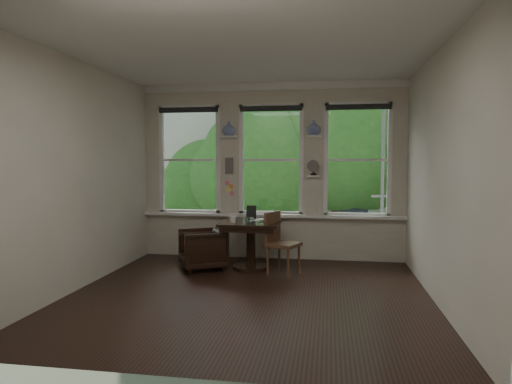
% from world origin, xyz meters
% --- Properties ---
extents(ground, '(4.50, 4.50, 0.00)m').
position_xyz_m(ground, '(0.00, 0.00, 0.00)').
color(ground, black).
rests_on(ground, ground).
extents(ceiling, '(4.50, 4.50, 0.00)m').
position_xyz_m(ceiling, '(0.00, 0.00, 3.00)').
color(ceiling, silver).
rests_on(ceiling, ground).
extents(wall_back, '(4.50, 0.00, 4.50)m').
position_xyz_m(wall_back, '(0.00, 2.25, 1.50)').
color(wall_back, beige).
rests_on(wall_back, ground).
extents(wall_front, '(4.50, 0.00, 4.50)m').
position_xyz_m(wall_front, '(0.00, -2.25, 1.50)').
color(wall_front, beige).
rests_on(wall_front, ground).
extents(wall_left, '(0.00, 4.50, 4.50)m').
position_xyz_m(wall_left, '(-2.25, 0.00, 1.50)').
color(wall_left, beige).
rests_on(wall_left, ground).
extents(wall_right, '(0.00, 4.50, 4.50)m').
position_xyz_m(wall_right, '(2.25, 0.00, 1.50)').
color(wall_right, beige).
rests_on(wall_right, ground).
extents(window_left, '(1.10, 0.12, 1.90)m').
position_xyz_m(window_left, '(-1.45, 2.25, 1.70)').
color(window_left, white).
rests_on(window_left, ground).
extents(window_center, '(1.10, 0.12, 1.90)m').
position_xyz_m(window_center, '(0.00, 2.25, 1.70)').
color(window_center, white).
rests_on(window_center, ground).
extents(window_right, '(1.10, 0.12, 1.90)m').
position_xyz_m(window_right, '(1.45, 2.25, 1.70)').
color(window_right, white).
rests_on(window_right, ground).
extents(shelf_left, '(0.26, 0.16, 0.03)m').
position_xyz_m(shelf_left, '(-0.72, 2.15, 2.10)').
color(shelf_left, white).
rests_on(shelf_left, ground).
extents(shelf_right, '(0.26, 0.16, 0.03)m').
position_xyz_m(shelf_right, '(0.72, 2.15, 2.10)').
color(shelf_right, white).
rests_on(shelf_right, ground).
extents(intercom, '(0.14, 0.06, 0.28)m').
position_xyz_m(intercom, '(-0.72, 2.18, 1.60)').
color(intercom, '#59544F').
rests_on(intercom, ground).
extents(sticky_notes, '(0.16, 0.01, 0.24)m').
position_xyz_m(sticky_notes, '(-0.72, 2.19, 1.25)').
color(sticky_notes, pink).
rests_on(sticky_notes, ground).
extents(desk_fan, '(0.20, 0.20, 0.24)m').
position_xyz_m(desk_fan, '(0.72, 2.13, 1.53)').
color(desk_fan, '#59544F').
rests_on(desk_fan, ground).
extents(vase_left, '(0.24, 0.24, 0.25)m').
position_xyz_m(vase_left, '(-0.72, 2.15, 2.24)').
color(vase_left, silver).
rests_on(vase_left, shelf_left).
extents(vase_right, '(0.24, 0.24, 0.25)m').
position_xyz_m(vase_right, '(0.72, 2.15, 2.24)').
color(vase_right, silver).
rests_on(vase_right, shelf_right).
extents(table, '(0.90, 0.90, 0.75)m').
position_xyz_m(table, '(-0.20, 1.35, 0.38)').
color(table, black).
rests_on(table, ground).
extents(armchair_left, '(0.92, 0.91, 0.62)m').
position_xyz_m(armchair_left, '(-0.95, 1.23, 0.31)').
color(armchair_left, black).
rests_on(armchair_left, ground).
extents(cushion_red, '(0.45, 0.45, 0.06)m').
position_xyz_m(cushion_red, '(-0.95, 1.23, 0.45)').
color(cushion_red, maroon).
rests_on(cushion_red, armchair_left).
extents(side_chair_right, '(0.55, 0.55, 0.92)m').
position_xyz_m(side_chair_right, '(0.33, 1.09, 0.46)').
color(side_chair_right, '#482C19').
rests_on(side_chair_right, ground).
extents(laptop, '(0.35, 0.27, 0.02)m').
position_xyz_m(laptop, '(0.08, 1.29, 0.76)').
color(laptop, black).
rests_on(laptop, table).
extents(mug, '(0.13, 0.13, 0.10)m').
position_xyz_m(mug, '(-0.45, 1.15, 0.80)').
color(mug, white).
rests_on(mug, table).
extents(drinking_glass, '(0.13, 0.13, 0.09)m').
position_xyz_m(drinking_glass, '(-0.16, 1.09, 0.80)').
color(drinking_glass, white).
rests_on(drinking_glass, table).
extents(tablet, '(0.16, 0.08, 0.22)m').
position_xyz_m(tablet, '(-0.24, 1.61, 0.86)').
color(tablet, black).
rests_on(tablet, table).
extents(papers, '(0.23, 0.31, 0.00)m').
position_xyz_m(papers, '(-0.14, 1.54, 0.75)').
color(papers, silver).
rests_on(papers, table).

